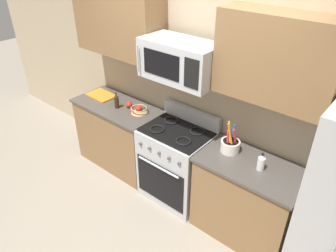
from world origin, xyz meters
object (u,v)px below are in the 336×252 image
Objects in this scene: bottle_vinegar at (261,162)px; range_oven at (177,163)px; fruit_basket at (139,110)px; apple_loose at (129,105)px; microwave at (180,61)px; utensil_crock at (230,145)px; cutting_board at (101,95)px; bottle_soy at (117,101)px.

range_oven is at bearing 179.48° from bottle_vinegar.
apple_loose is (-0.19, 0.02, -0.00)m from fruit_basket.
microwave reaches higher than range_oven.
utensil_crock is at bearing 0.14° from apple_loose.
utensil_crock is 1.97m from cutting_board.
bottle_soy is at bearing -164.44° from fruit_basket.
bottle_soy is at bearing -138.14° from apple_loose.
cutting_board is 1.87× the size of bottle_soy.
range_oven is 0.94m from apple_loose.
fruit_basket is (-0.63, 0.04, 0.48)m from range_oven.
bottle_vinegar is at bearing -10.77° from utensil_crock.
bottle_soy reaches higher than cutting_board.
range_oven is 2.85× the size of cutting_board.
cutting_board is 2.34m from bottle_vinegar.
bottle_vinegar is at bearing -0.52° from range_oven.
fruit_basket is at bearing 178.27° from bottle_vinegar.
bottle_vinegar is at bearing -1.73° from fruit_basket.
bottle_vinegar reaches higher than fruit_basket.
fruit_basket is 0.19m from apple_loose.
bottle_soy reaches higher than range_oven.
utensil_crock is 0.37m from bottle_vinegar.
utensil_crock is 1.88× the size of bottle_vinegar.
apple_loose is 0.44× the size of bottle_vinegar.
utensil_crock reaches higher than cutting_board.
fruit_basket is 1.10× the size of bottle_vinegar.
bottle_vinegar is (1.62, -0.05, 0.04)m from fruit_basket.
utensil_crock is 1.56m from bottle_soy.
utensil_crock reaches higher than fruit_basket.
microwave is 1.57m from cutting_board.
fruit_basket is at bearing -179.06° from utensil_crock.
range_oven is at bearing -174.50° from utensil_crock.
range_oven is 1.25m from microwave.
apple_loose is at bearing 0.78° from cutting_board.
apple_loose is at bearing 177.80° from microwave.
range_oven is 1.07m from bottle_soy.
range_oven is 0.81m from utensil_crock.
utensil_crock is at bearing 169.23° from bottle_vinegar.
microwave is 2.07× the size of cutting_board.
bottle_soy is (-1.55, -0.10, 0.02)m from utensil_crock.
cutting_board is at bearing -179.69° from utensil_crock.
bottle_soy is (-0.30, -0.08, 0.05)m from fruit_basket.
utensil_crock is (0.63, 0.03, -0.74)m from microwave.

